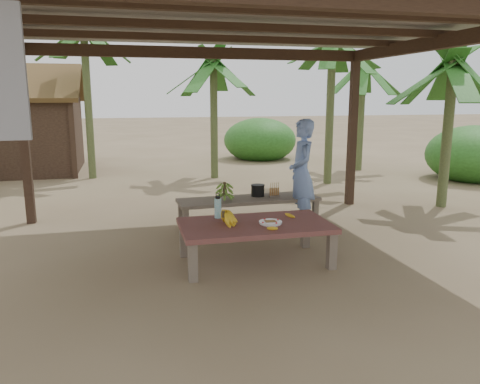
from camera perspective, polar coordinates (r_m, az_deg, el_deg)
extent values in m
plane|color=brown|center=(6.08, -0.87, -7.65)|extent=(80.00, 80.00, 0.00)
cube|color=black|center=(8.06, -24.82, 5.89)|extent=(0.13, 0.13, 2.70)
cube|color=black|center=(8.91, 13.53, 7.09)|extent=(0.13, 0.13, 2.70)
cube|color=black|center=(8.02, -4.83, 16.55)|extent=(5.80, 0.14, 0.18)
cube|color=black|center=(6.96, 23.15, 16.45)|extent=(0.14, 4.80, 0.18)
cube|color=slate|center=(5.81, -0.97, 20.68)|extent=(6.60, 5.60, 0.06)
cube|color=brown|center=(5.20, -5.77, -8.53)|extent=(0.10, 0.10, 0.44)
cube|color=brown|center=(5.63, 11.12, -7.08)|extent=(0.10, 0.10, 0.44)
cube|color=brown|center=(5.99, -6.87, -5.81)|extent=(0.10, 0.10, 0.44)
cube|color=brown|center=(6.37, 7.99, -4.77)|extent=(0.10, 0.10, 0.44)
cube|color=maroon|center=(5.67, 1.85, -4.10)|extent=(1.81, 1.02, 0.06)
cube|color=brown|center=(6.87, -6.60, -3.68)|extent=(0.08, 0.08, 0.40)
cube|color=brown|center=(7.48, 9.17, -2.50)|extent=(0.08, 0.08, 0.40)
cube|color=brown|center=(7.31, -7.21, -2.76)|extent=(0.08, 0.08, 0.40)
cube|color=brown|center=(7.88, 7.75, -1.73)|extent=(0.08, 0.08, 0.40)
cube|color=brown|center=(7.27, 1.08, -0.94)|extent=(2.22, 0.68, 0.05)
cylinder|color=white|center=(5.63, 3.73, -3.85)|extent=(0.25, 0.25, 0.01)
cylinder|color=white|center=(5.62, 3.73, -3.69)|extent=(0.28, 0.28, 0.02)
cube|color=brown|center=(5.62, 3.73, -3.63)|extent=(0.14, 0.10, 0.02)
ellipsoid|color=yellow|center=(5.37, 3.99, -4.44)|extent=(0.15, 0.06, 0.04)
ellipsoid|color=yellow|center=(5.96, 6.10, -2.86)|extent=(0.12, 0.16, 0.04)
cylinder|color=#3BACBA|center=(5.88, -2.71, -1.99)|extent=(0.09, 0.09, 0.25)
cylinder|color=black|center=(5.84, -2.73, -0.66)|extent=(0.06, 0.06, 0.03)
torus|color=black|center=(5.84, -2.73, -0.38)|extent=(0.06, 0.01, 0.06)
cylinder|color=black|center=(7.39, 2.18, 0.17)|extent=(0.21, 0.21, 0.18)
imported|color=#6E8BD0|center=(7.26, 7.53, 2.25)|extent=(0.49, 0.66, 1.67)
cube|color=brown|center=(14.79, -27.09, 11.72)|extent=(4.40, 1.73, 1.00)
cylinder|color=#596638|center=(10.96, 10.91, 9.56)|extent=(0.18, 0.18, 3.30)
cylinder|color=#596638|center=(11.56, -3.19, 8.72)|extent=(0.18, 0.18, 2.85)
cylinder|color=#596638|center=(12.06, -18.02, 10.14)|extent=(0.18, 0.18, 3.62)
cylinder|color=#596638|center=(9.25, 23.93, 6.30)|extent=(0.18, 0.18, 2.61)
cylinder|color=#596638|center=(13.21, 14.51, 8.71)|extent=(0.18, 0.18, 2.84)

